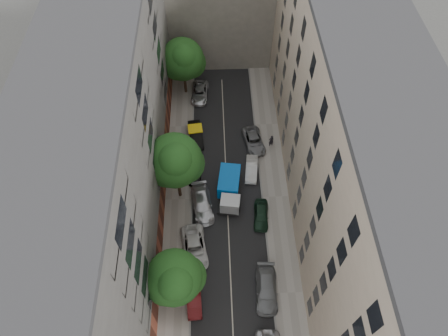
{
  "coord_description": "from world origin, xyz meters",
  "views": [
    {
      "loc": [
        -1.14,
        -23.59,
        38.84
      ],
      "look_at": [
        -0.35,
        -0.02,
        6.0
      ],
      "focal_mm": 32.0,
      "sensor_mm": 36.0,
      "label": 1
    }
  ],
  "objects_px": {
    "tree_near": "(176,279)",
    "pedestrian": "(271,141)",
    "car_left_3": "(202,204)",
    "tree_far": "(183,61)",
    "car_right_1": "(267,289)",
    "tree_mid": "(176,162)",
    "tarp_truck": "(229,188)",
    "car_left_2": "(194,248)",
    "car_left_5": "(196,135)",
    "car_right_3": "(251,169)",
    "lamp_post": "(185,268)",
    "car_left_1": "(194,298)",
    "car_right_2": "(261,215)",
    "car_left_4": "(195,172)",
    "car_left_6": "(200,93)",
    "car_right_4": "(254,141)"
  },
  "relations": [
    {
      "from": "tree_mid",
      "to": "lamp_post",
      "type": "relative_size",
      "value": 1.36
    },
    {
      "from": "tarp_truck",
      "to": "car_right_4",
      "type": "distance_m",
      "value": 8.11
    },
    {
      "from": "car_left_4",
      "to": "tree_far",
      "type": "xyz_separation_m",
      "value": [
        -1.35,
        13.94,
        4.9
      ]
    },
    {
      "from": "car_left_5",
      "to": "car_right_2",
      "type": "xyz_separation_m",
      "value": [
        7.2,
        -11.6,
        -0.08
      ]
    },
    {
      "from": "car_right_3",
      "to": "tree_far",
      "type": "relative_size",
      "value": 0.47
    },
    {
      "from": "car_left_3",
      "to": "pedestrian",
      "type": "relative_size",
      "value": 2.95
    },
    {
      "from": "car_left_3",
      "to": "tree_far",
      "type": "distance_m",
      "value": 19.12
    },
    {
      "from": "car_left_6",
      "to": "lamp_post",
      "type": "height_order",
      "value": "lamp_post"
    },
    {
      "from": "lamp_post",
      "to": "car_right_2",
      "type": "bearing_deg",
      "value": 42.79
    },
    {
      "from": "tarp_truck",
      "to": "car_left_2",
      "type": "bearing_deg",
      "value": -111.69
    },
    {
      "from": "lamp_post",
      "to": "car_left_1",
      "type": "bearing_deg",
      "value": -69.19
    },
    {
      "from": "tree_mid",
      "to": "lamp_post",
      "type": "bearing_deg",
      "value": -84.33
    },
    {
      "from": "car_left_3",
      "to": "car_right_2",
      "type": "xyz_separation_m",
      "value": [
        6.4,
        -1.55,
        -0.09
      ]
    },
    {
      "from": "tarp_truck",
      "to": "car_left_5",
      "type": "bearing_deg",
      "value": 122.68
    },
    {
      "from": "car_right_1",
      "to": "tree_mid",
      "type": "bearing_deg",
      "value": 130.43
    },
    {
      "from": "car_left_1",
      "to": "car_right_3",
      "type": "bearing_deg",
      "value": 62.33
    },
    {
      "from": "car_right_4",
      "to": "car_left_3",
      "type": "bearing_deg",
      "value": -135.65
    },
    {
      "from": "lamp_post",
      "to": "car_left_6",
      "type": "bearing_deg",
      "value": 87.61
    },
    {
      "from": "tarp_truck",
      "to": "pedestrian",
      "type": "relative_size",
      "value": 3.3
    },
    {
      "from": "car_left_2",
      "to": "tree_far",
      "type": "height_order",
      "value": "tree_far"
    },
    {
      "from": "car_left_4",
      "to": "car_left_6",
      "type": "distance_m",
      "value": 13.21
    },
    {
      "from": "car_right_2",
      "to": "car_left_3",
      "type": "bearing_deg",
      "value": 171.53
    },
    {
      "from": "car_right_1",
      "to": "tree_mid",
      "type": "height_order",
      "value": "tree_mid"
    },
    {
      "from": "tree_near",
      "to": "pedestrian",
      "type": "height_order",
      "value": "tree_near"
    },
    {
      "from": "car_left_5",
      "to": "pedestrian",
      "type": "height_order",
      "value": "pedestrian"
    },
    {
      "from": "tree_near",
      "to": "tree_far",
      "type": "relative_size",
      "value": 0.99
    },
    {
      "from": "car_right_2",
      "to": "lamp_post",
      "type": "relative_size",
      "value": 0.56
    },
    {
      "from": "tree_mid",
      "to": "car_left_2",
      "type": "bearing_deg",
      "value": -76.38
    },
    {
      "from": "car_left_1",
      "to": "tree_far",
      "type": "height_order",
      "value": "tree_far"
    },
    {
      "from": "car_right_2",
      "to": "pedestrian",
      "type": "bearing_deg",
      "value": 83.37
    },
    {
      "from": "car_left_2",
      "to": "tree_far",
      "type": "distance_m",
      "value": 24.08
    },
    {
      "from": "tree_mid",
      "to": "car_left_6",
      "type": "bearing_deg",
      "value": 82.48
    },
    {
      "from": "car_left_4",
      "to": "tarp_truck",
      "type": "bearing_deg",
      "value": -33.84
    },
    {
      "from": "tree_near",
      "to": "lamp_post",
      "type": "height_order",
      "value": "tree_near"
    },
    {
      "from": "pedestrian",
      "to": "car_right_3",
      "type": "bearing_deg",
      "value": 37.46
    },
    {
      "from": "car_left_4",
      "to": "lamp_post",
      "type": "relative_size",
      "value": 0.53
    },
    {
      "from": "car_left_5",
      "to": "car_left_1",
      "type": "bearing_deg",
      "value": -96.96
    },
    {
      "from": "car_left_5",
      "to": "car_right_1",
      "type": "relative_size",
      "value": 0.9
    },
    {
      "from": "car_right_3",
      "to": "tree_mid",
      "type": "relative_size",
      "value": 0.4
    },
    {
      "from": "pedestrian",
      "to": "car_right_1",
      "type": "bearing_deg",
      "value": 65.06
    },
    {
      "from": "car_right_2",
      "to": "car_left_1",
      "type": "bearing_deg",
      "value": -124.13
    },
    {
      "from": "car_right_2",
      "to": "tree_near",
      "type": "relative_size",
      "value": 0.47
    },
    {
      "from": "pedestrian",
      "to": "car_right_2",
      "type": "bearing_deg",
      "value": 60.43
    },
    {
      "from": "car_left_1",
      "to": "tree_mid",
      "type": "bearing_deg",
      "value": 93.87
    },
    {
      "from": "tarp_truck",
      "to": "car_left_2",
      "type": "xyz_separation_m",
      "value": [
        -3.86,
        -6.67,
        -0.69
      ]
    },
    {
      "from": "tarp_truck",
      "to": "lamp_post",
      "type": "xyz_separation_m",
      "value": [
        -4.46,
        -10.27,
        3.02
      ]
    },
    {
      "from": "car_left_5",
      "to": "car_left_4",
      "type": "bearing_deg",
      "value": -96.96
    },
    {
      "from": "car_right_3",
      "to": "tree_mid",
      "type": "bearing_deg",
      "value": -152.85
    },
    {
      "from": "car_left_2",
      "to": "tarp_truck",
      "type": "bearing_deg",
      "value": 51.76
    },
    {
      "from": "car_left_5",
      "to": "car_right_3",
      "type": "height_order",
      "value": "car_left_5"
    }
  ]
}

